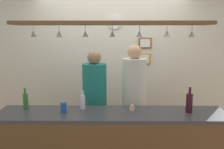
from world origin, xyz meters
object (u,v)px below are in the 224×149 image
at_px(wall_clock, 114,22).
at_px(bottle_soda_clear, 83,102).
at_px(drink_can, 64,107).
at_px(picture_frame_upper_small, 145,43).
at_px(picture_frame_lower_pair, 142,59).
at_px(person_middle_white_patterned_shirt, 134,93).
at_px(bottle_wine_dark_red, 189,102).
at_px(bottle_beer_green_import, 26,101).
at_px(person_left_teal_shirt, 95,96).
at_px(cupcake, 132,108).

bearing_deg(wall_clock, bottle_soda_clear, -107.05).
distance_m(drink_can, picture_frame_upper_small, 1.92).
bearing_deg(picture_frame_lower_pair, picture_frame_upper_small, 0.00).
relative_size(person_middle_white_patterned_shirt, drink_can, 14.07).
distance_m(bottle_wine_dark_red, picture_frame_upper_small, 1.56).
bearing_deg(picture_frame_upper_small, person_middle_white_patterned_shirt, -107.18).
bearing_deg(wall_clock, bottle_wine_dark_red, -57.64).
distance_m(bottle_beer_green_import, wall_clock, 1.94).
bearing_deg(person_middle_white_patterned_shirt, bottle_soda_clear, -143.48).
height_order(person_left_teal_shirt, wall_clock, wall_clock).
relative_size(bottle_soda_clear, picture_frame_lower_pair, 0.77).
relative_size(person_middle_white_patterned_shirt, picture_frame_upper_small, 7.80).
xyz_separation_m(bottle_wine_dark_red, picture_frame_upper_small, (-0.35, 1.38, 0.63)).
bearing_deg(person_left_teal_shirt, bottle_beer_green_import, -148.34).
xyz_separation_m(person_middle_white_patterned_shirt, wall_clock, (-0.28, 0.77, 1.01)).
bearing_deg(picture_frame_upper_small, bottle_soda_clear, -125.50).
height_order(person_left_teal_shirt, person_middle_white_patterned_shirt, person_middle_white_patterned_shirt).
xyz_separation_m(bottle_wine_dark_red, bottle_beer_green_import, (-1.96, 0.11, -0.01)).
bearing_deg(picture_frame_upper_small, bottle_beer_green_import, -141.54).
bearing_deg(person_middle_white_patterned_shirt, drink_can, -144.27).
height_order(bottle_beer_green_import, cupcake, bottle_beer_green_import).
height_order(drink_can, picture_frame_lower_pair, picture_frame_lower_pair).
height_order(person_left_teal_shirt, bottle_beer_green_import, person_left_teal_shirt).
relative_size(person_left_teal_shirt, wall_clock, 7.44).
height_order(bottle_soda_clear, picture_frame_lower_pair, picture_frame_lower_pair).
xyz_separation_m(person_middle_white_patterned_shirt, cupcake, (-0.07, -0.56, -0.04)).
bearing_deg(bottle_soda_clear, person_left_teal_shirt, 77.75).
distance_m(drink_can, wall_clock, 1.84).
relative_size(bottle_beer_green_import, wall_clock, 1.18).
distance_m(bottle_beer_green_import, picture_frame_upper_small, 2.15).
relative_size(bottle_beer_green_import, cupcake, 3.33).
bearing_deg(bottle_beer_green_import, picture_frame_upper_small, 38.46).
bearing_deg(person_left_teal_shirt, person_middle_white_patterned_shirt, 0.00).
xyz_separation_m(bottle_wine_dark_red, drink_can, (-1.47, -0.02, -0.06)).
xyz_separation_m(drink_can, cupcake, (0.81, 0.07, -0.03)).
distance_m(bottle_wine_dark_red, bottle_beer_green_import, 1.96).
relative_size(person_middle_white_patterned_shirt, bottle_beer_green_import, 6.60).
relative_size(bottle_soda_clear, cupcake, 2.95).
distance_m(bottle_wine_dark_red, picture_frame_lower_pair, 1.49).
relative_size(person_left_teal_shirt, picture_frame_upper_small, 7.44).
distance_m(person_middle_white_patterned_shirt, bottle_soda_clear, 0.83).
relative_size(person_left_teal_shirt, bottle_soda_clear, 7.11).
relative_size(drink_can, wall_clock, 0.55).
relative_size(bottle_soda_clear, bottle_wine_dark_red, 0.77).
bearing_deg(cupcake, picture_frame_lower_pair, 78.92).
bearing_deg(bottle_beer_green_import, wall_clock, 49.45).
xyz_separation_m(drink_can, picture_frame_upper_small, (1.11, 1.41, 0.69)).
bearing_deg(bottle_beer_green_import, bottle_soda_clear, 0.14).
distance_m(drink_can, cupcake, 0.81).
height_order(person_middle_white_patterned_shirt, picture_frame_upper_small, picture_frame_upper_small).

